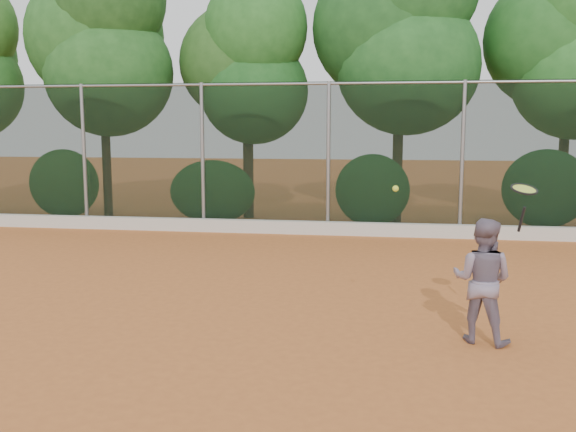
# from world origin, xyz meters

# --- Properties ---
(ground) EXTENTS (80.00, 80.00, 0.00)m
(ground) POSITION_xyz_m (0.00, 0.00, 0.00)
(ground) COLOR #C1672D
(ground) RESTS_ON ground
(concrete_curb) EXTENTS (24.00, 0.20, 0.30)m
(concrete_curb) POSITION_xyz_m (0.00, 6.82, 0.15)
(concrete_curb) COLOR beige
(concrete_curb) RESTS_ON ground
(tennis_player) EXTENTS (0.86, 0.78, 1.46)m
(tennis_player) POSITION_xyz_m (2.48, -0.28, 0.73)
(tennis_player) COLOR slate
(tennis_player) RESTS_ON ground
(chainlink_fence) EXTENTS (24.09, 0.09, 3.50)m
(chainlink_fence) POSITION_xyz_m (-0.00, 7.00, 1.86)
(chainlink_fence) COLOR black
(chainlink_fence) RESTS_ON ground
(foliage_backdrop) EXTENTS (23.70, 3.63, 7.55)m
(foliage_backdrop) POSITION_xyz_m (-0.55, 8.98, 4.40)
(foliage_backdrop) COLOR #45321A
(foliage_backdrop) RESTS_ON ground
(tennis_racket) EXTENTS (0.39, 0.38, 0.56)m
(tennis_racket) POSITION_xyz_m (2.89, -0.30, 1.76)
(tennis_racket) COLOR black
(tennis_racket) RESTS_ON ground
(tennis_ball_in_flight) EXTENTS (0.07, 0.07, 0.07)m
(tennis_ball_in_flight) POSITION_xyz_m (1.46, -0.49, 1.80)
(tennis_ball_in_flight) COLOR #DAEE36
(tennis_ball_in_flight) RESTS_ON ground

